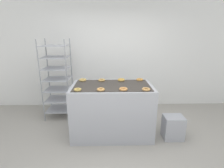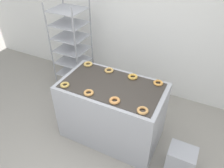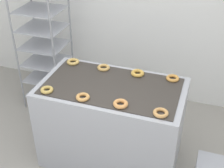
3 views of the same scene
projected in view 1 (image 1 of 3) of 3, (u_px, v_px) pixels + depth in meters
ground_plane at (113, 155)px, 2.83m from camera, size 14.00×14.00×0.00m
wall_back at (111, 53)px, 4.47m from camera, size 8.00×0.05×2.80m
fryer_machine at (112, 110)px, 3.33m from camera, size 1.49×0.85×0.99m
baking_rack_cart at (57, 79)px, 3.93m from camera, size 0.58×0.54×1.79m
glaze_bin at (173, 127)px, 3.24m from camera, size 0.36×0.29×0.44m
donut_near_left at (78, 90)px, 2.89m from camera, size 0.13×0.13×0.03m
donut_near_midleft at (101, 89)px, 2.89m from camera, size 0.13×0.13×0.03m
donut_near_midright at (123, 89)px, 2.91m from camera, size 0.14×0.14×0.04m
donut_near_right at (146, 89)px, 2.91m from camera, size 0.14×0.14×0.03m
donut_far_left at (83, 80)px, 3.47m from camera, size 0.14×0.14×0.04m
donut_far_midleft at (102, 80)px, 3.47m from camera, size 0.14×0.14×0.03m
donut_far_midright at (121, 80)px, 3.48m from camera, size 0.14×0.14×0.04m
donut_far_right at (140, 80)px, 3.51m from camera, size 0.14×0.14×0.03m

